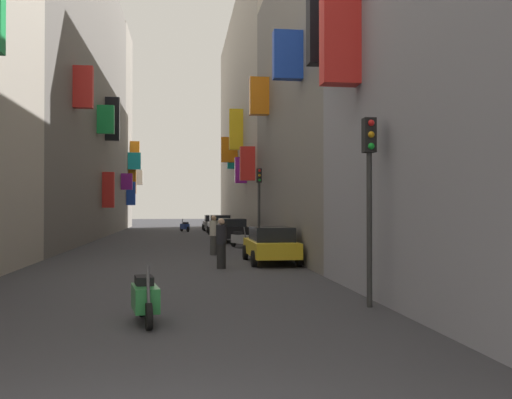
{
  "coord_description": "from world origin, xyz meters",
  "views": [
    {
      "loc": [
        0.61,
        -4.37,
        2.16
      ],
      "look_at": [
        5.31,
        31.32,
        2.66
      ],
      "focal_mm": 39.36,
      "sensor_mm": 36.0,
      "label": 1
    }
  ],
  "objects_px": {
    "parked_car_grey": "(213,222)",
    "scooter_blue": "(185,226)",
    "parked_car_black": "(232,230)",
    "pedestrian_crossing": "(221,243)",
    "pedestrian_near_left": "(214,235)",
    "traffic_light_near_corner": "(369,178)",
    "traffic_light_far_corner": "(259,194)",
    "parked_car_white": "(219,224)",
    "parked_car_yellow": "(271,244)",
    "scooter_silver": "(240,239)",
    "scooter_green": "(145,298)"
  },
  "relations": [
    {
      "from": "parked_car_black",
      "to": "pedestrian_crossing",
      "type": "distance_m",
      "value": 15.13
    },
    {
      "from": "parked_car_grey",
      "to": "pedestrian_crossing",
      "type": "relative_size",
      "value": 2.4
    },
    {
      "from": "parked_car_white",
      "to": "scooter_silver",
      "type": "distance_m",
      "value": 15.87
    },
    {
      "from": "pedestrian_near_left",
      "to": "traffic_light_near_corner",
      "type": "height_order",
      "value": "traffic_light_near_corner"
    },
    {
      "from": "scooter_blue",
      "to": "traffic_light_near_corner",
      "type": "distance_m",
      "value": 38.44
    },
    {
      "from": "parked_car_white",
      "to": "traffic_light_far_corner",
      "type": "distance_m",
      "value": 16.53
    },
    {
      "from": "parked_car_yellow",
      "to": "traffic_light_near_corner",
      "type": "relative_size",
      "value": 1.05
    },
    {
      "from": "scooter_green",
      "to": "traffic_light_far_corner",
      "type": "bearing_deg",
      "value": 75.77
    },
    {
      "from": "pedestrian_crossing",
      "to": "scooter_silver",
      "type": "bearing_deg",
      "value": 80.55
    },
    {
      "from": "parked_car_grey",
      "to": "scooter_green",
      "type": "distance_m",
      "value": 41.62
    },
    {
      "from": "pedestrian_crossing",
      "to": "traffic_light_far_corner",
      "type": "distance_m",
      "value": 10.06
    },
    {
      "from": "parked_car_black",
      "to": "traffic_light_near_corner",
      "type": "height_order",
      "value": "traffic_light_near_corner"
    },
    {
      "from": "parked_car_grey",
      "to": "scooter_blue",
      "type": "distance_m",
      "value": 3.49
    },
    {
      "from": "parked_car_yellow",
      "to": "parked_car_white",
      "type": "bearing_deg",
      "value": 90.93
    },
    {
      "from": "parked_car_black",
      "to": "traffic_light_near_corner",
      "type": "relative_size",
      "value": 1.0
    },
    {
      "from": "parked_car_black",
      "to": "pedestrian_near_left",
      "type": "bearing_deg",
      "value": -99.94
    },
    {
      "from": "pedestrian_crossing",
      "to": "pedestrian_near_left",
      "type": "xyz_separation_m",
      "value": [
        0.04,
        5.61,
        0.01
      ]
    },
    {
      "from": "scooter_silver",
      "to": "pedestrian_crossing",
      "type": "distance_m",
      "value": 10.15
    },
    {
      "from": "pedestrian_crossing",
      "to": "pedestrian_near_left",
      "type": "height_order",
      "value": "pedestrian_near_left"
    },
    {
      "from": "scooter_silver",
      "to": "scooter_green",
      "type": "bearing_deg",
      "value": -101.03
    },
    {
      "from": "scooter_green",
      "to": "scooter_blue",
      "type": "bearing_deg",
      "value": 88.67
    },
    {
      "from": "parked_car_grey",
      "to": "scooter_blue",
      "type": "relative_size",
      "value": 2.26
    },
    {
      "from": "pedestrian_crossing",
      "to": "scooter_green",
      "type": "bearing_deg",
      "value": -102.75
    },
    {
      "from": "parked_car_yellow",
      "to": "pedestrian_crossing",
      "type": "bearing_deg",
      "value": -140.44
    },
    {
      "from": "scooter_silver",
      "to": "scooter_blue",
      "type": "bearing_deg",
      "value": 97.96
    },
    {
      "from": "parked_car_grey",
      "to": "scooter_blue",
      "type": "height_order",
      "value": "parked_car_grey"
    },
    {
      "from": "traffic_light_far_corner",
      "to": "pedestrian_near_left",
      "type": "bearing_deg",
      "value": -123.85
    },
    {
      "from": "scooter_silver",
      "to": "pedestrian_crossing",
      "type": "bearing_deg",
      "value": -99.45
    },
    {
      "from": "parked_car_grey",
      "to": "pedestrian_near_left",
      "type": "xyz_separation_m",
      "value": [
        -1.44,
        -26.78,
        0.15
      ]
    },
    {
      "from": "parked_car_white",
      "to": "scooter_blue",
      "type": "bearing_deg",
      "value": 123.32
    },
    {
      "from": "parked_car_yellow",
      "to": "traffic_light_far_corner",
      "type": "distance_m",
      "value": 8.13
    },
    {
      "from": "scooter_green",
      "to": "scooter_silver",
      "type": "bearing_deg",
      "value": 78.97
    },
    {
      "from": "parked_car_black",
      "to": "parked_car_white",
      "type": "relative_size",
      "value": 1.01
    },
    {
      "from": "parked_car_black",
      "to": "scooter_silver",
      "type": "distance_m",
      "value": 5.04
    },
    {
      "from": "scooter_green",
      "to": "pedestrian_near_left",
      "type": "relative_size",
      "value": 1.0
    },
    {
      "from": "parked_car_black",
      "to": "parked_car_white",
      "type": "xyz_separation_m",
      "value": [
        -0.06,
        10.83,
        0.02
      ]
    },
    {
      "from": "traffic_light_far_corner",
      "to": "pedestrian_crossing",
      "type": "bearing_deg",
      "value": -105.62
    },
    {
      "from": "parked_car_white",
      "to": "traffic_light_near_corner",
      "type": "bearing_deg",
      "value": -88.3
    },
    {
      "from": "scooter_silver",
      "to": "parked_car_yellow",
      "type": "bearing_deg",
      "value": -87.48
    },
    {
      "from": "traffic_light_far_corner",
      "to": "traffic_light_near_corner",
      "type": "bearing_deg",
      "value": -90.02
    },
    {
      "from": "parked_car_yellow",
      "to": "parked_car_black",
      "type": "bearing_deg",
      "value": 91.45
    },
    {
      "from": "parked_car_white",
      "to": "pedestrian_crossing",
      "type": "bearing_deg",
      "value": -93.63
    },
    {
      "from": "parked_car_grey",
      "to": "scooter_silver",
      "type": "bearing_deg",
      "value": -89.54
    },
    {
      "from": "parked_car_grey",
      "to": "parked_car_black",
      "type": "bearing_deg",
      "value": -89.31
    },
    {
      "from": "pedestrian_near_left",
      "to": "traffic_light_near_corner",
      "type": "xyz_separation_m",
      "value": [
        2.61,
        -13.68,
        1.9
      ]
    },
    {
      "from": "parked_car_yellow",
      "to": "pedestrian_near_left",
      "type": "xyz_separation_m",
      "value": [
        -1.99,
        3.93,
        0.16
      ]
    },
    {
      "from": "pedestrian_crossing",
      "to": "parked_car_black",
      "type": "bearing_deg",
      "value": 83.57
    },
    {
      "from": "parked_car_white",
      "to": "scooter_blue",
      "type": "relative_size",
      "value": 2.17
    },
    {
      "from": "scooter_silver",
      "to": "traffic_light_near_corner",
      "type": "relative_size",
      "value": 0.45
    },
    {
      "from": "parked_car_black",
      "to": "traffic_light_far_corner",
      "type": "relative_size",
      "value": 0.98
    }
  ]
}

